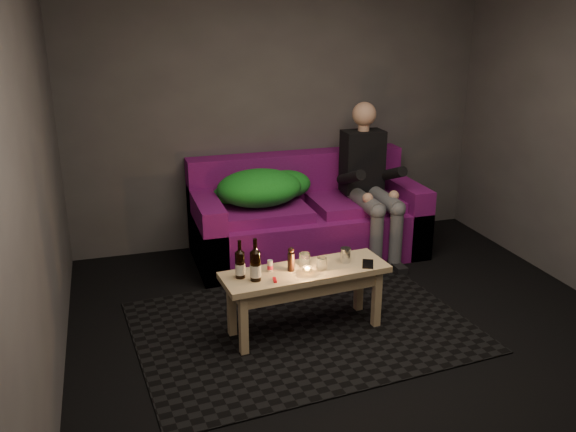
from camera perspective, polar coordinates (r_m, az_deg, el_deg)
name	(u,v)px	position (r m, az deg, el deg)	size (l,w,h in m)	color
floor	(374,353)	(4.27, 8.05, -12.55)	(4.50, 4.50, 0.00)	black
room	(356,99)	(4.11, 6.36, 10.83)	(4.50, 4.50, 4.50)	silver
rug	(303,327)	(4.52, 1.38, -10.30)	(2.36, 1.72, 0.01)	black
sofa	(306,220)	(5.70, 1.70, -0.36)	(2.10, 0.94, 0.90)	#710F60
green_blanket	(263,188)	(5.47, -2.34, 2.68)	(0.92, 0.63, 0.31)	#198A1D
person	(369,179)	(5.62, 7.62, 3.47)	(0.38, 0.87, 1.40)	black
coffee_table	(305,281)	(4.30, 1.63, -6.07)	(1.21, 0.48, 0.48)	#D4B47C
beer_bottle_a	(240,264)	(4.11, -4.51, -4.50)	(0.07, 0.07, 0.27)	black
beer_bottle_b	(255,265)	(4.06, -3.06, -4.61)	(0.08, 0.08, 0.30)	black
salt_shaker	(270,266)	(4.23, -1.69, -4.66)	(0.04, 0.04, 0.08)	silver
pepper_mill	(291,262)	(4.22, 0.28, -4.32)	(0.05, 0.05, 0.13)	black
tumbler_back	(304,260)	(4.31, 1.55, -4.10)	(0.08, 0.08, 0.09)	white
tealight	(307,270)	(4.19, 1.81, -5.08)	(0.07, 0.07, 0.05)	white
tumbler_front	(322,264)	(4.25, 3.17, -4.47)	(0.07, 0.07, 0.09)	white
steel_cup	(345,255)	(4.39, 5.40, -3.65)	(0.08, 0.08, 0.10)	#B7BABE
smartphone	(368,264)	(4.38, 7.48, -4.47)	(0.08, 0.15, 0.01)	black
red_lighter	(275,280)	(4.09, -1.25, -6.00)	(0.02, 0.08, 0.01)	red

